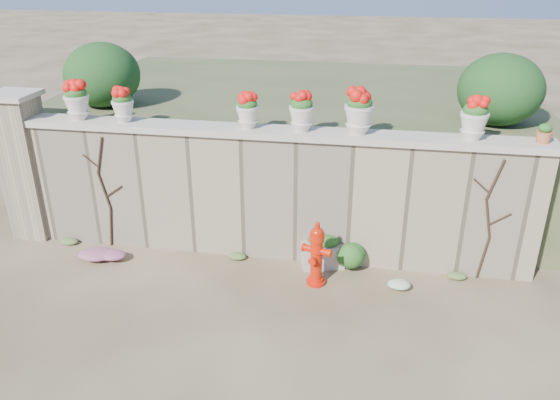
% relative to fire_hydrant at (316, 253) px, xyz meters
% --- Properties ---
extents(ground, '(80.00, 80.00, 0.00)m').
position_rel_fire_hydrant_xyz_m(ground, '(-0.82, -1.01, -0.51)').
color(ground, '#4C3F26').
rests_on(ground, ground).
extents(stone_wall, '(8.00, 0.40, 2.00)m').
position_rel_fire_hydrant_xyz_m(stone_wall, '(-0.82, 0.79, 0.49)').
color(stone_wall, gray).
rests_on(stone_wall, ground).
extents(wall_cap, '(8.10, 0.52, 0.10)m').
position_rel_fire_hydrant_xyz_m(wall_cap, '(-0.82, 0.79, 1.54)').
color(wall_cap, beige).
rests_on(wall_cap, stone_wall).
extents(gate_pillar, '(0.72, 0.72, 2.48)m').
position_rel_fire_hydrant_xyz_m(gate_pillar, '(-4.97, 0.79, 0.75)').
color(gate_pillar, gray).
rests_on(gate_pillar, ground).
extents(raised_fill, '(9.00, 6.00, 2.00)m').
position_rel_fire_hydrant_xyz_m(raised_fill, '(-0.82, 3.99, 0.49)').
color(raised_fill, '#384C23').
rests_on(raised_fill, ground).
extents(back_shrub_left, '(1.30, 1.30, 1.10)m').
position_rel_fire_hydrant_xyz_m(back_shrub_left, '(-4.02, 1.99, 2.04)').
color(back_shrub_left, '#143814').
rests_on(back_shrub_left, raised_fill).
extents(back_shrub_right, '(1.30, 1.30, 1.10)m').
position_rel_fire_hydrant_xyz_m(back_shrub_right, '(2.58, 1.99, 2.04)').
color(back_shrub_right, '#143814').
rests_on(back_shrub_right, raised_fill).
extents(vine_left, '(0.60, 0.04, 1.91)m').
position_rel_fire_hydrant_xyz_m(vine_left, '(-3.49, 0.57, 0.48)').
color(vine_left, black).
rests_on(vine_left, ground).
extents(vine_right, '(0.60, 0.04, 1.91)m').
position_rel_fire_hydrant_xyz_m(vine_right, '(2.41, 0.57, 0.48)').
color(vine_right, black).
rests_on(vine_right, ground).
extents(fire_hydrant, '(0.44, 0.31, 1.01)m').
position_rel_fire_hydrant_xyz_m(fire_hydrant, '(0.00, 0.00, 0.00)').
color(fire_hydrant, red).
rests_on(fire_hydrant, ground).
extents(planter_box, '(0.71, 0.53, 0.53)m').
position_rel_fire_hydrant_xyz_m(planter_box, '(0.05, 0.54, -0.26)').
color(planter_box, beige).
rests_on(planter_box, ground).
extents(green_shrub, '(0.61, 0.55, 0.58)m').
position_rel_fire_hydrant_xyz_m(green_shrub, '(0.47, 0.43, -0.22)').
color(green_shrub, '#1E5119').
rests_on(green_shrub, ground).
extents(magenta_clump, '(0.90, 0.60, 0.24)m').
position_rel_fire_hydrant_xyz_m(magenta_clump, '(-3.45, 0.13, -0.39)').
color(magenta_clump, '#D129A0').
rests_on(magenta_clump, ground).
extents(white_flowers, '(0.55, 0.44, 0.20)m').
position_rel_fire_hydrant_xyz_m(white_flowers, '(1.12, 0.04, -0.41)').
color(white_flowers, white).
rests_on(white_flowers, ground).
extents(urn_pot_0, '(0.39, 0.39, 0.61)m').
position_rel_fire_hydrant_xyz_m(urn_pot_0, '(-3.87, 0.79, 1.89)').
color(urn_pot_0, beige).
rests_on(urn_pot_0, wall_cap).
extents(urn_pot_1, '(0.34, 0.34, 0.53)m').
position_rel_fire_hydrant_xyz_m(urn_pot_1, '(-3.11, 0.79, 1.85)').
color(urn_pot_1, beige).
rests_on(urn_pot_1, wall_cap).
extents(urn_pot_2, '(0.34, 0.34, 0.53)m').
position_rel_fire_hydrant_xyz_m(urn_pot_2, '(-1.16, 0.79, 1.85)').
color(urn_pot_2, beige).
rests_on(urn_pot_2, wall_cap).
extents(urn_pot_3, '(0.37, 0.37, 0.58)m').
position_rel_fire_hydrant_xyz_m(urn_pot_3, '(-0.36, 0.79, 1.88)').
color(urn_pot_3, beige).
rests_on(urn_pot_3, wall_cap).
extents(urn_pot_4, '(0.42, 0.42, 0.66)m').
position_rel_fire_hydrant_xyz_m(urn_pot_4, '(0.47, 0.79, 1.92)').
color(urn_pot_4, beige).
rests_on(urn_pot_4, wall_cap).
extents(urn_pot_5, '(0.39, 0.39, 0.61)m').
position_rel_fire_hydrant_xyz_m(urn_pot_5, '(2.04, 0.79, 1.89)').
color(urn_pot_5, beige).
rests_on(urn_pot_5, wall_cap).
extents(terracotta_pot, '(0.22, 0.22, 0.26)m').
position_rel_fire_hydrant_xyz_m(terracotta_pot, '(2.98, 0.79, 1.71)').
color(terracotta_pot, '#B66537').
rests_on(terracotta_pot, wall_cap).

